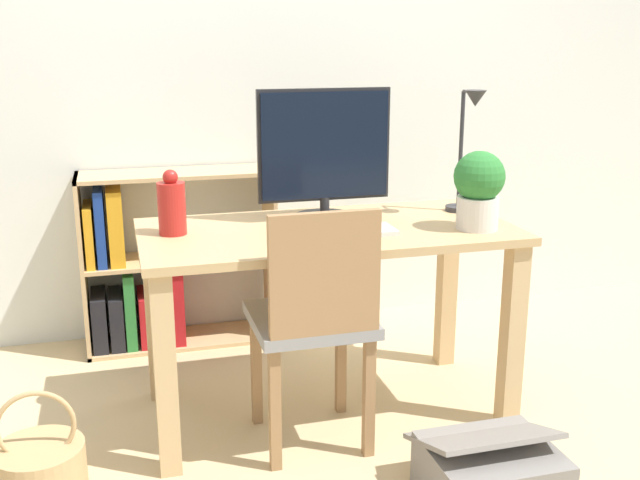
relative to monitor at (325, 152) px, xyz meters
The scene contains 12 objects.
ground_plane 0.99m from the monitor, 101.43° to the right, with size 10.00×10.00×0.00m, color #CCB284.
wall_back 0.92m from the monitor, 91.81° to the left, with size 8.00×0.05×2.60m.
desk 0.42m from the monitor, 101.43° to the right, with size 1.34×0.67×0.72m.
monitor is the anchor object (origin of this frame).
keyboard 0.34m from the monitor, 92.37° to the right, with size 0.39×0.14×0.02m.
vase 0.60m from the monitor, behind, with size 0.10×0.10×0.23m.
desk_lamp 0.55m from the monitor, ahead, with size 0.10×0.19×0.48m.
potted_plant 0.58m from the monitor, 31.13° to the right, with size 0.18×0.18×0.28m.
chair 0.64m from the monitor, 110.34° to the right, with size 0.40×0.40×0.87m.
bookshelf 1.14m from the monitor, 132.79° to the left, with size 0.87×0.28×0.81m.
basket 1.44m from the monitor, 157.11° to the right, with size 0.28×0.28×0.36m.
storage_box 1.25m from the monitor, 70.84° to the right, with size 0.40×0.40×0.26m.
Camera 1 is at (-0.73, -2.52, 1.39)m, focal length 42.00 mm.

